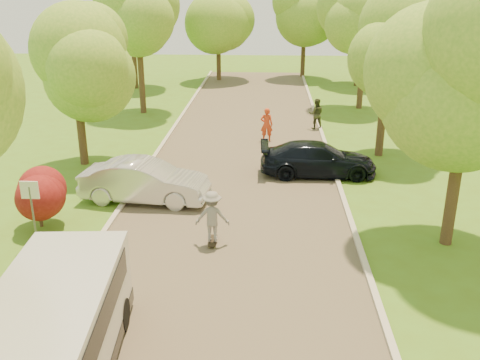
% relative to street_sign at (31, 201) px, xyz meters
% --- Properties ---
extents(ground, '(100.00, 100.00, 0.00)m').
position_rel_street_sign_xyz_m(ground, '(5.80, -4.00, -1.56)').
color(ground, '#486E1A').
rests_on(ground, ground).
extents(road, '(8.00, 60.00, 0.01)m').
position_rel_street_sign_xyz_m(road, '(5.80, 4.00, -1.56)').
color(road, '#4C4438').
rests_on(road, ground).
extents(curb_left, '(0.18, 60.00, 0.12)m').
position_rel_street_sign_xyz_m(curb_left, '(1.75, 4.00, -1.50)').
color(curb_left, '#B2AD9E').
rests_on(curb_left, ground).
extents(curb_right, '(0.18, 60.00, 0.12)m').
position_rel_street_sign_xyz_m(curb_right, '(9.85, 4.00, -1.50)').
color(curb_right, '#B2AD9E').
rests_on(curb_right, ground).
extents(street_sign, '(0.55, 0.06, 2.17)m').
position_rel_street_sign_xyz_m(street_sign, '(0.00, 0.00, 0.00)').
color(street_sign, '#59595E').
rests_on(street_sign, ground).
extents(red_shrub, '(1.70, 1.70, 1.95)m').
position_rel_street_sign_xyz_m(red_shrub, '(-0.50, 1.50, -0.47)').
color(red_shrub, '#382619').
rests_on(red_shrub, ground).
extents(tree_l_midb, '(4.30, 4.20, 6.62)m').
position_rel_street_sign_xyz_m(tree_l_midb, '(-1.01, 8.00, 3.02)').
color(tree_l_midb, '#382619').
rests_on(tree_l_midb, ground).
extents(tree_l_far, '(4.92, 4.80, 7.79)m').
position_rel_street_sign_xyz_m(tree_l_far, '(-0.59, 18.00, 3.90)').
color(tree_l_far, '#382619').
rests_on(tree_l_far, ground).
extents(tree_r_mida, '(5.13, 5.00, 7.95)m').
position_rel_street_sign_xyz_m(tree_r_mida, '(12.82, 1.00, 3.97)').
color(tree_r_mida, '#382619').
rests_on(tree_r_mida, ground).
extents(tree_r_midb, '(4.51, 4.40, 7.01)m').
position_rel_street_sign_xyz_m(tree_r_midb, '(12.40, 10.00, 3.32)').
color(tree_r_midb, '#382619').
rests_on(tree_r_midb, ground).
extents(tree_r_far, '(5.33, 5.20, 8.34)m').
position_rel_street_sign_xyz_m(tree_r_far, '(13.03, 20.00, 4.27)').
color(tree_r_far, '#382619').
rests_on(tree_r_far, ground).
extents(tree_bg_a, '(5.12, 5.00, 7.72)m').
position_rel_street_sign_xyz_m(tree_bg_a, '(-2.98, 26.00, 3.75)').
color(tree_bg_a, '#382619').
rests_on(tree_bg_a, ground).
extents(tree_bg_b, '(5.12, 5.00, 7.95)m').
position_rel_street_sign_xyz_m(tree_bg_b, '(14.02, 28.00, 3.97)').
color(tree_bg_b, '#382619').
rests_on(tree_bg_b, ground).
extents(tree_bg_c, '(4.92, 4.80, 7.33)m').
position_rel_street_sign_xyz_m(tree_bg_c, '(3.01, 30.00, 3.46)').
color(tree_bg_c, '#382619').
rests_on(tree_bg_c, ground).
extents(tree_bg_d, '(5.12, 5.00, 7.72)m').
position_rel_street_sign_xyz_m(tree_bg_d, '(10.02, 32.00, 3.75)').
color(tree_bg_d, '#382619').
rests_on(tree_bg_d, ground).
extents(minivan, '(2.66, 5.79, 2.10)m').
position_rel_street_sign_xyz_m(minivan, '(2.83, -5.75, -0.46)').
color(minivan, silver).
rests_on(minivan, ground).
extents(silver_sedan, '(4.84, 2.12, 1.55)m').
position_rel_street_sign_xyz_m(silver_sedan, '(2.50, 3.87, -0.79)').
color(silver_sedan, silver).
rests_on(silver_sedan, ground).
extents(dark_sedan, '(4.86, 2.06, 1.40)m').
position_rel_street_sign_xyz_m(dark_sedan, '(9.10, 7.10, -0.86)').
color(dark_sedan, black).
rests_on(dark_sedan, ground).
extents(longboard, '(0.25, 0.84, 0.10)m').
position_rel_street_sign_xyz_m(longboard, '(5.34, 0.56, -1.47)').
color(longboard, black).
rests_on(longboard, ground).
extents(skateboarder, '(1.07, 0.63, 1.63)m').
position_rel_street_sign_xyz_m(skateboarder, '(5.34, 0.56, -0.64)').
color(skateboarder, gray).
rests_on(skateboarder, longboard).
extents(person_striped, '(0.63, 0.42, 1.72)m').
position_rel_street_sign_xyz_m(person_striped, '(6.90, 12.09, -0.71)').
color(person_striped, '#C03A1C').
rests_on(person_striped, ground).
extents(person_olive, '(0.83, 0.65, 1.69)m').
position_rel_street_sign_xyz_m(person_olive, '(9.60, 14.65, -0.72)').
color(person_olive, '#303620').
rests_on(person_olive, ground).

